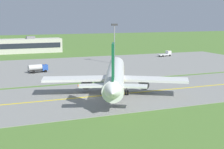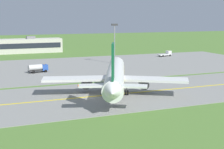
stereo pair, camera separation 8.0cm
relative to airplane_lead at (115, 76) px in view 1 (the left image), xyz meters
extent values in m
plane|color=#517A33|center=(-6.47, -1.12, -4.13)|extent=(500.00, 500.00, 0.00)
cube|color=gray|center=(-6.47, -1.12, -4.08)|extent=(240.00, 28.00, 0.10)
cube|color=gray|center=(3.53, 40.88, -4.08)|extent=(140.00, 52.00, 0.10)
cube|color=yellow|center=(-6.47, -1.12, -4.03)|extent=(220.00, 0.60, 0.01)
cylinder|color=white|center=(0.19, 0.45, 0.07)|extent=(17.09, 32.82, 4.00)
cone|color=white|center=(7.37, 17.17, 0.07)|extent=(4.52, 3.89, 3.80)
cone|color=white|center=(-7.06, -16.46, 0.47)|extent=(4.39, 4.28, 3.40)
cube|color=gold|center=(0.19, 0.45, -0.43)|extent=(16.09, 30.35, 0.36)
cube|color=#1E232D|center=(6.50, 15.15, 0.77)|extent=(3.83, 3.00, 0.70)
cube|color=white|center=(-8.49, 1.78, -0.43)|extent=(15.73, 8.57, 0.50)
cylinder|color=#47474C|center=(-5.86, 2.83, -1.83)|extent=(3.45, 4.03, 2.30)
cylinder|color=black|center=(-5.23, 4.30, -1.83)|extent=(2.03, 1.06, 2.10)
cube|color=white|center=(7.14, -4.93, -0.43)|extent=(15.32, 11.88, 0.50)
cylinder|color=#47474C|center=(6.09, -2.30, -1.83)|extent=(3.45, 4.03, 2.30)
cylinder|color=black|center=(6.72, -0.83, -1.83)|extent=(2.03, 1.06, 2.10)
cube|color=#145938|center=(-5.72, -13.34, 5.32)|extent=(2.10, 4.20, 6.50)
cube|color=white|center=(-8.74, -12.26, 0.87)|extent=(6.44, 4.07, 0.30)
cube|color=white|center=(-2.86, -14.78, 0.87)|extent=(6.41, 5.02, 0.30)
cylinder|color=slate|center=(5.32, 12.39, -2.76)|extent=(0.24, 0.24, 1.65)
cylinder|color=black|center=(5.32, 12.39, -3.58)|extent=(0.76, 1.15, 1.10)
cylinder|color=slate|center=(-2.99, -0.36, -2.76)|extent=(0.24, 0.24, 1.65)
cylinder|color=black|center=(-3.24, -0.26, -3.58)|extent=(0.76, 1.15, 1.10)
cylinder|color=black|center=(-2.73, -0.47, -3.58)|extent=(0.76, 1.15, 1.10)
cylinder|color=slate|center=(1.79, -2.41, -2.76)|extent=(0.24, 0.24, 1.65)
cylinder|color=black|center=(1.54, -2.31, -3.58)|extent=(0.76, 1.15, 1.10)
cylinder|color=black|center=(2.05, -2.52, -3.58)|extent=(0.76, 1.15, 1.10)
cube|color=#264CA5|center=(-10.17, 34.78, -2.63)|extent=(2.15, 2.31, 1.80)
cube|color=#1E232D|center=(-9.42, 34.93, -2.32)|extent=(0.47, 1.83, 0.81)
cylinder|color=silver|center=(-13.11, 34.20, -2.38)|extent=(4.47, 2.58, 1.80)
cube|color=#383838|center=(-13.11, 34.20, -3.41)|extent=(4.53, 2.87, 0.24)
cylinder|color=orange|center=(-10.17, 34.78, -1.63)|extent=(0.20, 0.20, 0.18)
cylinder|color=black|center=(-10.36, 35.76, -3.68)|extent=(0.94, 0.47, 0.90)
cylinder|color=black|center=(-9.98, 33.80, -3.68)|extent=(0.94, 0.47, 0.90)
cylinder|color=black|center=(-14.14, 35.07, -3.68)|extent=(0.94, 0.47, 0.90)
cylinder|color=black|center=(-13.74, 33.01, -3.68)|extent=(0.94, 0.47, 0.90)
cube|color=silver|center=(47.85, 56.60, -2.63)|extent=(2.16, 2.32, 1.80)
cube|color=#1E232D|center=(48.59, 56.75, -2.32)|extent=(0.48, 1.83, 0.81)
cube|color=silver|center=(44.71, 55.96, -3.33)|extent=(4.93, 2.97, 0.40)
cylinder|color=orange|center=(47.85, 56.60, -1.63)|extent=(0.20, 0.20, 0.18)
cylinder|color=black|center=(47.65, 57.58, -3.68)|extent=(0.94, 0.47, 0.90)
cylinder|color=black|center=(48.04, 55.62, -3.68)|extent=(0.94, 0.47, 0.90)
cylinder|color=black|center=(43.60, 56.81, -3.68)|extent=(0.94, 0.47, 0.90)
cylinder|color=black|center=(44.02, 54.75, -3.68)|extent=(0.94, 0.47, 0.90)
cube|color=beige|center=(-16.37, 93.20, -0.78)|extent=(48.29, 8.56, 6.70)
cube|color=#1E232D|center=(-16.37, 88.87, -0.45)|extent=(46.36, 0.10, 2.41)
cube|color=slate|center=(-6.72, 93.20, 3.17)|extent=(4.00, 4.00, 1.20)
cylinder|color=gray|center=(17.20, 43.88, 2.87)|extent=(0.36, 0.36, 14.00)
cube|color=#333333|center=(17.20, 43.88, 10.22)|extent=(2.40, 0.50, 0.70)
cone|color=orange|center=(-5.86, 10.27, -3.83)|extent=(0.44, 0.44, 0.60)
camera|label=1|loc=(-26.68, -66.84, 13.29)|focal=51.97mm
camera|label=2|loc=(-26.61, -66.87, 13.29)|focal=51.97mm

